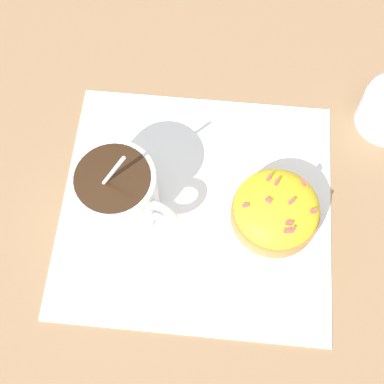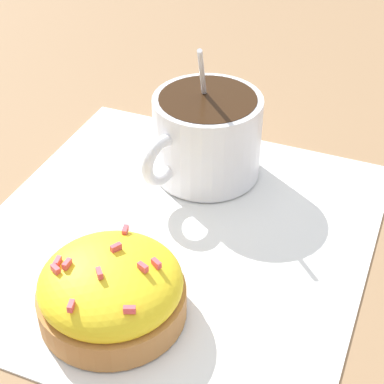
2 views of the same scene
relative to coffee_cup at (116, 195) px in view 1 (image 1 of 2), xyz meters
The scene contains 4 objects.
ground_plane 0.09m from the coffee_cup, ahead, with size 3.00×3.00×0.00m, color #93704C.
paper_napkin 0.09m from the coffee_cup, ahead, with size 0.32×0.30×0.00m.
coffee_cup is the anchor object (origin of this frame).
frosted_pastry 0.17m from the coffee_cup, ahead, with size 0.09×0.09×0.05m.
Camera 1 is at (0.00, -0.22, 0.55)m, focal length 50.00 mm.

